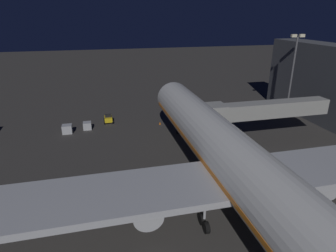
# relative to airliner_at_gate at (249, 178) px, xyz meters

# --- Properties ---
(ground_plane) EXTENTS (320.00, 320.00, 0.00)m
(ground_plane) POSITION_rel_airliner_at_gate_xyz_m (0.00, -7.72, -5.67)
(ground_plane) COLOR #383533
(airliner_at_gate) EXTENTS (56.32, 65.04, 18.78)m
(airliner_at_gate) POSITION_rel_airliner_at_gate_xyz_m (0.00, 0.00, 0.00)
(airliner_at_gate) COLOR silver
(airliner_at_gate) RESTS_ON ground_plane
(jet_bridge) EXTENTS (21.92, 3.40, 7.33)m
(jet_bridge) POSITION_rel_airliner_at_gate_xyz_m (-11.77, -18.52, 0.12)
(jet_bridge) COLOR #9E9E99
(jet_bridge) RESTS_ON ground_plane
(apron_floodlight_mast) EXTENTS (2.90, 0.50, 16.91)m
(apron_floodlight_mast) POSITION_rel_airliner_at_gate_xyz_m (-25.50, -29.69, 4.21)
(apron_floodlight_mast) COLOR #59595E
(apron_floodlight_mast) RESTS_ON ground_plane
(baggage_tug_spare) EXTENTS (1.86, 2.26, 1.95)m
(baggage_tug_spare) POSITION_rel_airliner_at_gate_xyz_m (12.12, -34.35, -4.89)
(baggage_tug_spare) COLOR yellow
(baggage_tug_spare) RESTS_ON ground_plane
(baggage_container_mid_row) EXTENTS (1.74, 1.64, 1.58)m
(baggage_container_mid_row) POSITION_rel_airliner_at_gate_xyz_m (19.77, -30.58, -4.89)
(baggage_container_mid_row) COLOR #B7BABF
(baggage_container_mid_row) RESTS_ON ground_plane
(baggage_container_far_row) EXTENTS (1.50, 1.54, 1.41)m
(baggage_container_far_row) POSITION_rel_airliner_at_gate_xyz_m (16.20, -31.69, -4.97)
(baggage_container_far_row) COLOR #B7BABF
(baggage_container_far_row) RESTS_ON ground_plane
(traffic_cone_nose_port) EXTENTS (0.36, 0.36, 0.55)m
(traffic_cone_nose_port) POSITION_rel_airliner_at_gate_xyz_m (-2.20, -30.87, -5.40)
(traffic_cone_nose_port) COLOR orange
(traffic_cone_nose_port) RESTS_ON ground_plane
(traffic_cone_nose_starboard) EXTENTS (0.36, 0.36, 0.55)m
(traffic_cone_nose_starboard) POSITION_rel_airliner_at_gate_xyz_m (2.20, -30.87, -5.40)
(traffic_cone_nose_starboard) COLOR orange
(traffic_cone_nose_starboard) RESTS_ON ground_plane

